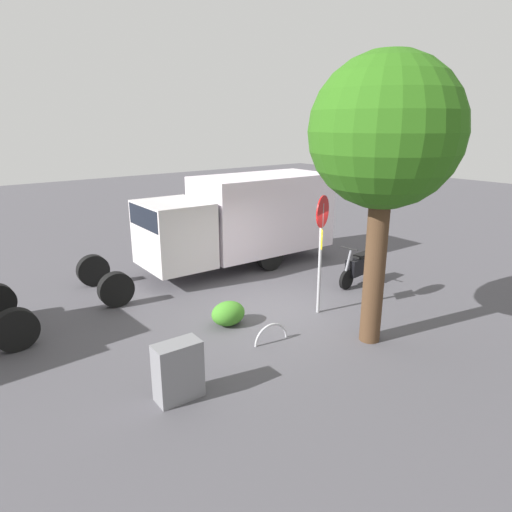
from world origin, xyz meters
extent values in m
plane|color=#4A484E|center=(0.00, 0.00, 0.00)|extent=(60.00, 60.00, 0.00)
cylinder|color=black|center=(-2.10, -4.40, 0.45)|extent=(0.91, 0.29, 0.90)
cylinder|color=black|center=(-2.01, -2.50, 0.45)|extent=(0.91, 0.29, 0.90)
cylinder|color=black|center=(2.86, -4.63, 0.45)|extent=(0.91, 0.29, 0.90)
cylinder|color=black|center=(2.95, -2.73, 0.45)|extent=(0.91, 0.29, 0.90)
cube|color=white|center=(-2.46, -3.43, 1.67)|extent=(4.56, 2.40, 2.44)
cube|color=silver|center=(0.77, -3.58, 1.40)|extent=(1.89, 2.18, 1.90)
cube|color=black|center=(0.77, -3.58, 2.00)|extent=(1.91, 2.02, 0.60)
cylinder|color=black|center=(5.46, -1.78, 0.45)|extent=(0.91, 0.27, 0.90)
cylinder|color=black|center=(-2.58, 0.15, 0.28)|extent=(0.57, 0.15, 0.56)
cylinder|color=black|center=(-3.82, 0.03, 0.28)|extent=(0.57, 0.15, 0.56)
cube|color=black|center=(-3.25, 0.08, 0.56)|extent=(1.13, 0.42, 0.48)
cube|color=black|center=(-3.35, 0.07, 0.83)|extent=(0.66, 0.34, 0.12)
cylinder|color=slate|center=(-2.63, 0.14, 0.83)|extent=(0.29, 0.10, 0.69)
cylinder|color=black|center=(-2.63, 0.14, 1.18)|extent=(0.09, 0.55, 0.04)
cylinder|color=#9E9EA3|center=(-0.78, 0.78, 1.36)|extent=(0.08, 0.08, 2.73)
cylinder|color=red|center=(-0.78, 0.80, 2.54)|extent=(0.71, 0.32, 0.76)
cube|color=yellow|center=(-0.78, 0.80, 1.90)|extent=(0.33, 0.33, 0.44)
cylinder|color=#47301E|center=(-0.58, 2.50, 1.66)|extent=(0.43, 0.43, 3.33)
sphere|color=#285E14|center=(-0.58, 2.50, 4.36)|extent=(2.95, 2.95, 2.95)
cube|color=slate|center=(3.70, 1.81, 0.52)|extent=(0.81, 0.46, 1.03)
torus|color=#B7B7BC|center=(1.15, 1.24, 0.00)|extent=(0.85, 0.13, 0.85)
ellipsoid|color=#3C7F24|center=(1.37, -0.03, 0.28)|extent=(0.82, 0.67, 0.56)
camera|label=1|loc=(6.86, 7.84, 4.53)|focal=31.48mm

